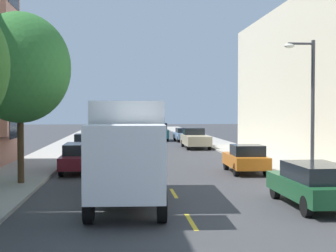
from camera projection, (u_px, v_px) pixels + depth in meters
name	position (u px, v px, depth m)	size (l,w,h in m)	color
ground_plane	(149.00, 154.00, 37.37)	(160.00, 160.00, 0.00)	#38383A
sidewalk_left	(50.00, 156.00, 34.73)	(3.20, 120.00, 0.14)	#A39E93
sidewalk_right	(248.00, 154.00, 36.02)	(3.20, 120.00, 0.14)	#A39E93
lane_centerline_dashes	(154.00, 161.00, 31.90)	(0.14, 47.20, 0.01)	yellow
street_tree_second	(20.00, 68.00, 21.18)	(4.34, 4.34, 7.36)	#47331E
street_lamp	(309.00, 100.00, 21.04)	(1.35, 0.28, 6.13)	#38383D
delivery_box_truck	(129.00, 146.00, 17.69)	(2.70, 8.24, 3.58)	white
parked_hatchback_orange	(246.00, 159.00, 25.74)	(1.84, 4.04, 1.50)	orange
parked_sedan_sky	(184.00, 134.00, 51.96)	(1.89, 4.54, 1.43)	#7A9EC6
parked_pickup_white	(90.00, 146.00, 33.58)	(2.06, 5.32, 1.73)	silver
parked_hatchback_navy	(102.00, 133.00, 54.76)	(1.75, 4.01, 1.50)	navy
parked_wagon_forest	(314.00, 184.00, 16.66)	(1.84, 4.71, 1.50)	#194C28
parked_suv_red	(105.00, 129.00, 61.57)	(2.02, 4.83, 1.93)	#AD1E1E
parked_sedan_black	(96.00, 138.00, 45.20)	(1.89, 4.54, 1.43)	black
parked_pickup_champagne	(195.00, 139.00, 42.71)	(2.00, 5.30, 1.73)	tan
parked_wagon_burgundy	(80.00, 157.00, 26.20)	(1.89, 4.73, 1.50)	maroon
moving_teal_sedan	(158.00, 132.00, 53.41)	(1.95, 4.80, 1.93)	#195B60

